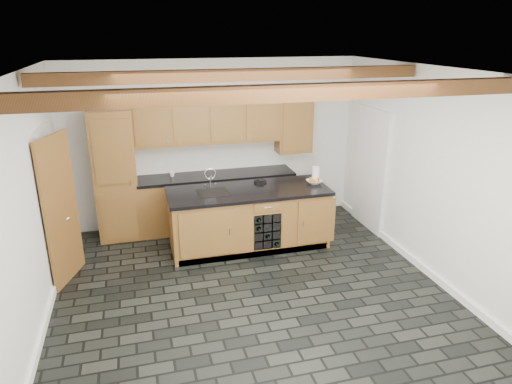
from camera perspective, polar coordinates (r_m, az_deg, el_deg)
ground at (r=6.14m, az=-0.67°, el=-12.07°), size 5.00×5.00×0.00m
room_shell at (r=5.97m, az=-2.79°, el=3.04°), size 5.01×5.00×5.00m
back_cabinetry at (r=7.70m, az=-7.58°, el=2.44°), size 3.65×0.62×2.20m
island at (r=7.11m, az=-0.88°, el=-3.27°), size 2.48×0.96×0.93m
faucet at (r=6.87m, az=-5.50°, el=0.27°), size 0.45×0.40×0.34m
kitchen_scale at (r=7.26m, az=0.53°, el=1.37°), size 0.19×0.14×0.05m
fruit_bowl at (r=7.28m, az=7.28°, el=1.27°), size 0.26×0.26×0.06m
fruit_cluster at (r=7.27m, az=7.28°, el=1.51°), size 0.16×0.17×0.07m
paper_towel at (r=7.30m, az=7.47°, el=2.16°), size 0.12×0.12×0.26m
mug at (r=7.69m, az=-10.45°, el=2.21°), size 0.10×0.10×0.08m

